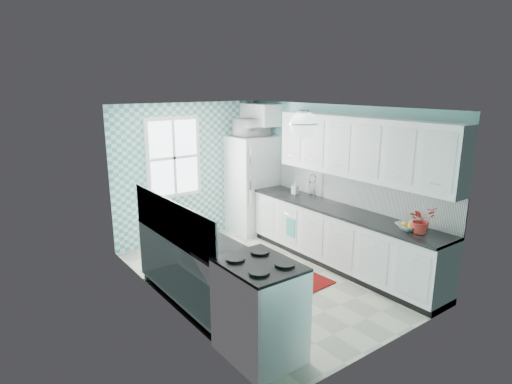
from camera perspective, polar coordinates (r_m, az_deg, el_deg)
floor at (r=6.58m, az=0.96°, el=-11.21°), size 3.00×4.40×0.02m
ceiling at (r=5.95m, az=1.07°, el=11.30°), size 3.00×4.40×0.02m
wall_back at (r=7.96m, az=-8.72°, el=2.72°), size 3.00×0.02×2.50m
wall_front at (r=4.67m, az=17.85°, el=-6.04°), size 3.00×0.02×2.50m
wall_left at (r=5.39m, az=-11.85°, el=-2.94°), size 0.02×4.40×2.50m
wall_right at (r=7.14m, az=10.68°, el=1.31°), size 0.02×4.40×2.50m
accent_wall at (r=7.95m, az=-8.64°, el=2.70°), size 3.00×0.01×2.50m
window at (r=7.71m, az=-10.93°, el=4.53°), size 1.04×0.05×1.44m
backsplash_right at (r=6.88m, az=12.97°, el=0.23°), size 0.02×3.60×0.51m
backsplash_left at (r=5.35m, az=-11.27°, el=-3.65°), size 0.02×2.15×0.51m
upper_cabinets_right at (r=6.50m, az=13.76°, el=5.74°), size 0.33×3.20×0.90m
upper_cabinet_fridge at (r=8.20m, az=0.47°, el=10.27°), size 0.40×0.74×0.40m
ceiling_light at (r=5.35m, az=6.34°, el=8.89°), size 0.34×0.34×0.35m
base_cabinets_right at (r=6.88m, az=11.05°, el=-6.14°), size 0.60×3.60×0.90m
countertop_right at (r=6.73m, az=11.15°, el=-2.41°), size 0.63×3.60×0.04m
base_cabinets_left at (r=5.74m, az=-8.27°, el=-10.26°), size 0.60×2.15×0.90m
countertop_left at (r=5.57m, az=-8.30°, el=-5.81°), size 0.63×2.15×0.04m
fridge at (r=8.28m, az=-0.54°, el=1.05°), size 0.81×0.80×1.86m
stove at (r=4.62m, az=0.47°, el=-15.25°), size 0.69×0.86×1.04m
sink at (r=7.25m, az=6.77°, el=-0.94°), size 0.53×0.44×0.53m
rug at (r=6.53m, az=4.77°, el=-11.26°), size 0.83×1.13×0.02m
dish_towel at (r=7.20m, az=4.65°, el=-4.73°), size 0.08×0.21×0.32m
fruit_bowl at (r=6.02m, az=19.67°, el=-4.37°), size 0.39×0.39×0.08m
potted_plant at (r=5.89m, az=21.19°, el=-3.47°), size 0.39×0.36×0.36m
soap_bottle at (r=7.51m, az=5.23°, el=0.56°), size 0.11×0.12×0.22m
microwave at (r=8.10m, az=-0.56°, el=8.63°), size 0.62×0.44×0.34m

